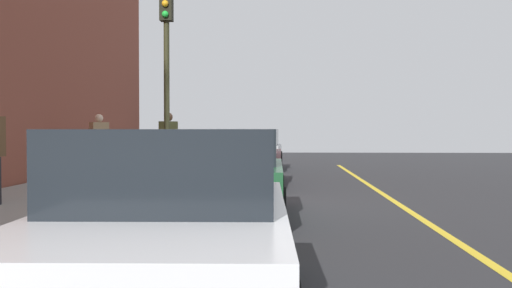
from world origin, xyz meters
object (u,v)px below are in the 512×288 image
object	(u,v)px
parked_car_white	(173,223)
pedestrian_olive_coat	(168,144)
parked_car_silver	(256,149)
traffic_light_pole	(166,54)
parked_car_maroon	(245,157)
pedestrian_tan_coat	(99,143)
parked_car_green	(230,173)

from	to	relation	value
parked_car_white	pedestrian_olive_coat	xyz separation A→B (m)	(-11.44, -2.13, 0.35)
parked_car_silver	traffic_light_pole	distance (m)	10.69
parked_car_silver	parked_car_maroon	world-z (taller)	same
pedestrian_olive_coat	parked_car_silver	bearing A→B (deg)	164.08
parked_car_maroon	traffic_light_pole	xyz separation A→B (m)	(3.77, -1.43, 2.32)
parked_car_maroon	parked_car_white	size ratio (longest dim) A/B	1.01
parked_car_silver	pedestrian_tan_coat	xyz separation A→B (m)	(5.64, -4.28, 0.35)
parked_car_green	pedestrian_olive_coat	distance (m)	6.07
parked_car_silver	parked_car_white	world-z (taller)	same
parked_car_silver	pedestrian_tan_coat	size ratio (longest dim) A/B	2.44
traffic_light_pole	parked_car_green	bearing A→B (deg)	32.50
pedestrian_olive_coat	traffic_light_pole	bearing A→B (deg)	9.81
pedestrian_olive_coat	traffic_light_pole	xyz separation A→B (m)	(3.27, 0.57, 1.97)
parked_car_silver	pedestrian_olive_coat	bearing A→B (deg)	-15.92
parked_car_silver	pedestrian_tan_coat	distance (m)	7.09
parked_car_green	parked_car_white	world-z (taller)	same
parked_car_green	pedestrian_olive_coat	bearing A→B (deg)	-159.71
parked_car_maroon	parked_car_green	bearing A→B (deg)	0.94
parked_car_green	pedestrian_tan_coat	xyz separation A→B (m)	(-7.11, -4.37, 0.35)
pedestrian_olive_coat	pedestrian_tan_coat	xyz separation A→B (m)	(-1.42, -2.27, -0.00)
parked_car_green	pedestrian_tan_coat	world-z (taller)	pedestrian_tan_coat
parked_car_silver	traffic_light_pole	size ratio (longest dim) A/B	1.01
parked_car_white	parked_car_maroon	bearing A→B (deg)	-179.37
parked_car_silver	parked_car_green	distance (m)	12.74
pedestrian_olive_coat	parked_car_green	bearing A→B (deg)	20.29
parked_car_silver	traffic_light_pole	xyz separation A→B (m)	(10.33, -1.45, 2.32)
parked_car_maroon	parked_car_white	distance (m)	11.93
pedestrian_olive_coat	traffic_light_pole	world-z (taller)	traffic_light_pole
parked_car_silver	traffic_light_pole	world-z (taller)	traffic_light_pole
traffic_light_pole	parked_car_white	bearing A→B (deg)	10.84
parked_car_silver	parked_car_white	bearing A→B (deg)	0.36
parked_car_white	traffic_light_pole	world-z (taller)	traffic_light_pole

